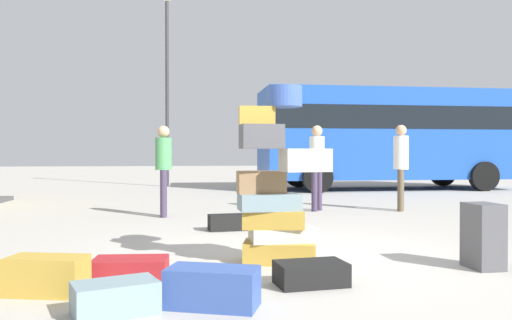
{
  "coord_description": "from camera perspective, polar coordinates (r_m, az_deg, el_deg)",
  "views": [
    {
      "loc": [
        -1.26,
        -5.54,
        1.17
      ],
      "look_at": [
        -0.32,
        1.77,
        1.07
      ],
      "focal_mm": 35.75,
      "sensor_mm": 36.0,
      "label": 1
    }
  ],
  "objects": [
    {
      "name": "suitcase_slate_white_trunk",
      "position": [
        3.96,
        -15.48,
        -14.63
      ],
      "size": [
        0.68,
        0.54,
        0.24
      ],
      "primitive_type": "cube",
      "rotation": [
        0.0,
        0.0,
        0.37
      ],
      "color": "gray",
      "rests_on": "ground"
    },
    {
      "name": "suitcase_maroon_upright_blue",
      "position": [
        4.96,
        -13.88,
        -11.72
      ],
      "size": [
        0.7,
        0.43,
        0.19
      ],
      "primitive_type": "cube",
      "rotation": [
        0.0,
        0.0,
        -0.06
      ],
      "color": "maroon",
      "rests_on": "ground"
    },
    {
      "name": "suitcase_navy_foreground_near",
      "position": [
        3.99,
        -4.87,
        -14.01
      ],
      "size": [
        0.76,
        0.55,
        0.3
      ],
      "primitive_type": "cube",
      "rotation": [
        0.0,
        0.0,
        -0.33
      ],
      "color": "#334F99",
      "rests_on": "ground"
    },
    {
      "name": "suitcase_tower",
      "position": [
        5.42,
        2.27,
        -3.88
      ],
      "size": [
        0.95,
        0.66,
        1.88
      ],
      "color": "#B28C33",
      "rests_on": "ground"
    },
    {
      "name": "person_passerby_in_red",
      "position": [
        10.31,
        6.83,
        0.03
      ],
      "size": [
        0.3,
        0.3,
        1.72
      ],
      "rotation": [
        0.0,
        0.0,
        -2.26
      ],
      "color": "#3F334C",
      "rests_on": "ground"
    },
    {
      "name": "suitcase_tan_foreground_far",
      "position": [
        4.65,
        -22.38,
        -11.85
      ],
      "size": [
        0.69,
        0.45,
        0.31
      ],
      "primitive_type": "cube",
      "rotation": [
        0.0,
        0.0,
        -0.23
      ],
      "color": "#B28C33",
      "rests_on": "ground"
    },
    {
      "name": "suitcase_charcoal_right_side",
      "position": [
        5.69,
        24.07,
        -7.76
      ],
      "size": [
        0.31,
        0.39,
        0.66
      ],
      "primitive_type": "cube",
      "rotation": [
        0.0,
        0.0,
        0.06
      ],
      "color": "#4C4C51",
      "rests_on": "ground"
    },
    {
      "name": "suitcase_black_left_side",
      "position": [
        7.76,
        -2.74,
        -6.97
      ],
      "size": [
        0.72,
        0.37,
        0.24
      ],
      "primitive_type": "cube",
      "rotation": [
        0.0,
        0.0,
        0.13
      ],
      "color": "black",
      "rests_on": "ground"
    },
    {
      "name": "ground_plane",
      "position": [
        5.8,
        5.44,
        -10.83
      ],
      "size": [
        80.0,
        80.0,
        0.0
      ],
      "primitive_type": "plane",
      "color": "#ADA89E"
    },
    {
      "name": "person_bearded_onlooker",
      "position": [
        9.44,
        -10.31,
        -0.24
      ],
      "size": [
        0.3,
        0.34,
        1.67
      ],
      "rotation": [
        0.0,
        0.0,
        -1.54
      ],
      "color": "#3F334C",
      "rests_on": "ground"
    },
    {
      "name": "person_tourist_with_camera",
      "position": [
        10.66,
        15.9,
        0.05
      ],
      "size": [
        0.3,
        0.32,
        1.73
      ],
      "rotation": [
        0.0,
        0.0,
        -2.03
      ],
      "color": "brown",
      "rests_on": "ground"
    },
    {
      "name": "lamp_post",
      "position": [
        18.2,
        -9.93,
        10.84
      ],
      "size": [
        0.36,
        0.36,
        6.75
      ],
      "color": "#333338",
      "rests_on": "ground"
    },
    {
      "name": "parked_bus",
      "position": [
        16.97,
        14.38,
        3.02
      ],
      "size": [
        8.1,
        2.83,
        3.15
      ],
      "rotation": [
        0.0,
        0.0,
        0.01
      ],
      "color": "#1E4CA5",
      "rests_on": "ground"
    },
    {
      "name": "suitcase_black_behind_tower",
      "position": [
        4.63,
        6.16,
        -12.51
      ],
      "size": [
        0.65,
        0.45,
        0.2
      ],
      "primitive_type": "cube",
      "rotation": [
        0.0,
        0.0,
        0.12
      ],
      "color": "black",
      "rests_on": "ground"
    }
  ]
}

